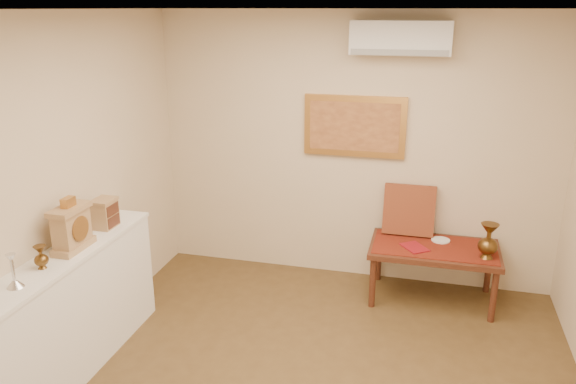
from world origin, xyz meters
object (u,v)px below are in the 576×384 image
(brass_urn_tall, at_px, (489,237))
(wooden_chest, at_px, (105,213))
(mantel_clock, at_px, (72,228))
(low_table, at_px, (434,253))
(display_ledge, at_px, (68,316))

(brass_urn_tall, bearing_deg, wooden_chest, -160.22)
(mantel_clock, relative_size, wooden_chest, 1.68)
(mantel_clock, bearing_deg, brass_urn_tall, 26.99)
(low_table, bearing_deg, brass_urn_tall, -18.22)
(brass_urn_tall, bearing_deg, mantel_clock, -153.01)
(display_ledge, relative_size, low_table, 1.68)
(wooden_chest, relative_size, low_table, 0.20)
(brass_urn_tall, distance_m, display_ledge, 3.59)
(mantel_clock, bearing_deg, wooden_chest, 91.58)
(brass_urn_tall, xyz_separation_m, display_ledge, (-3.13, -1.73, -0.27))
(display_ledge, bearing_deg, wooden_chest, 88.92)
(brass_urn_tall, bearing_deg, display_ledge, -151.07)
(brass_urn_tall, height_order, wooden_chest, wooden_chest)
(display_ledge, bearing_deg, brass_urn_tall, 28.93)
(wooden_chest, bearing_deg, mantel_clock, -88.42)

